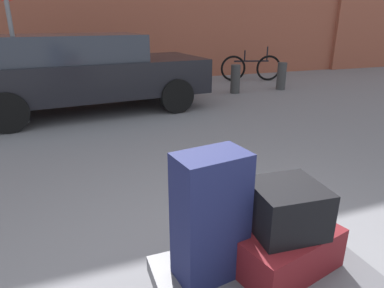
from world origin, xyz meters
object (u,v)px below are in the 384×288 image
at_px(bollard_kerb_mid, 281,76).
at_px(no_parking_sign, 12,31).
at_px(suitcase_navy_rear_right, 210,217).
at_px(bicycle_leaning, 251,68).
at_px(bollard_kerb_near, 235,79).
at_px(suitcase_maroon_rear_left, 282,247).
at_px(duffel_bag_black_topmost_pile, 286,208).
at_px(parked_car, 86,71).
at_px(luggage_cart, 266,285).

relative_size(bollard_kerb_mid, no_parking_sign, 0.28).
relative_size(suitcase_navy_rear_right, bicycle_leaning, 0.41).
bearing_deg(bicycle_leaning, bollard_kerb_near, -130.81).
relative_size(suitcase_maroon_rear_left, bollard_kerb_mid, 0.87).
xyz_separation_m(duffel_bag_black_topmost_pile, parked_car, (-0.68, 5.39, 0.05)).
distance_m(parked_car, bollard_kerb_mid, 4.78).
relative_size(suitcase_navy_rear_right, no_parking_sign, 0.29).
relative_size(duffel_bag_black_topmost_pile, no_parking_sign, 0.15).
distance_m(bollard_kerb_near, no_parking_sign, 4.77).
bearing_deg(bollard_kerb_mid, duffel_bag_black_topmost_pile, -124.31).
relative_size(bicycle_leaning, no_parking_sign, 0.71).
bearing_deg(bicycle_leaning, suitcase_navy_rear_right, -121.10).
relative_size(suitcase_maroon_rear_left, duffel_bag_black_topmost_pile, 1.59).
bearing_deg(bollard_kerb_mid, bicycle_leaning, 92.33).
xyz_separation_m(suitcase_maroon_rear_left, bollard_kerb_near, (2.75, 5.93, -0.12)).
height_order(bicycle_leaning, bollard_kerb_near, bicycle_leaning).
bearing_deg(bollard_kerb_near, suitcase_navy_rear_right, -118.35).
bearing_deg(duffel_bag_black_topmost_pile, suitcase_maroon_rear_left, -130.57).
relative_size(suitcase_maroon_rear_left, bicycle_leaning, 0.34).
distance_m(bicycle_leaning, bollard_kerb_near, 1.89).
bearing_deg(parked_car, luggage_cart, -84.03).
bearing_deg(bollard_kerb_mid, no_parking_sign, -169.83).
height_order(luggage_cart, bicycle_leaning, bicycle_leaning).
bearing_deg(bollard_kerb_mid, luggage_cart, -124.83).
xyz_separation_m(luggage_cart, bollard_kerb_near, (2.86, 5.98, 0.07)).
xyz_separation_m(duffel_bag_black_topmost_pile, no_parking_sign, (-1.75, 4.89, 0.79)).
height_order(bicycle_leaning, bollard_kerb_mid, bicycle_leaning).
height_order(duffel_bag_black_topmost_pile, no_parking_sign, no_parking_sign).
bearing_deg(parked_car, bollard_kerb_near, 8.93).
xyz_separation_m(bollard_kerb_near, no_parking_sign, (-4.50, -1.04, 1.16)).
bearing_deg(parked_car, no_parking_sign, -154.93).
xyz_separation_m(duffel_bag_black_topmost_pile, bollard_kerb_mid, (4.05, 5.93, -0.37)).
bearing_deg(bollard_kerb_near, suitcase_maroon_rear_left, -114.89).
bearing_deg(suitcase_maroon_rear_left, no_parking_sign, 96.20).
distance_m(suitcase_navy_rear_right, no_parking_sign, 5.06).
height_order(luggage_cart, parked_car, parked_car).
relative_size(duffel_bag_black_topmost_pile, bollard_kerb_near, 0.55).
xyz_separation_m(luggage_cart, suitcase_navy_rear_right, (-0.29, 0.12, 0.43)).
height_order(suitcase_navy_rear_right, no_parking_sign, no_parking_sign).
bearing_deg(bicycle_leaning, bollard_kerb_mid, -87.67).
distance_m(parked_car, bicycle_leaning, 5.08).
xyz_separation_m(luggage_cart, no_parking_sign, (-1.64, 4.94, 1.23)).
xyz_separation_m(bicycle_leaning, no_parking_sign, (-5.74, -2.47, 1.13)).
distance_m(suitcase_maroon_rear_left, bollard_kerb_near, 6.54).
distance_m(suitcase_navy_rear_right, bollard_kerb_near, 6.66).
relative_size(suitcase_maroon_rear_left, parked_car, 0.13).
bearing_deg(luggage_cart, bollard_kerb_near, 64.40).
height_order(bollard_kerb_near, no_parking_sign, no_parking_sign).
bearing_deg(suitcase_navy_rear_right, luggage_cart, -31.59).
height_order(suitcase_maroon_rear_left, parked_car, parked_car).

